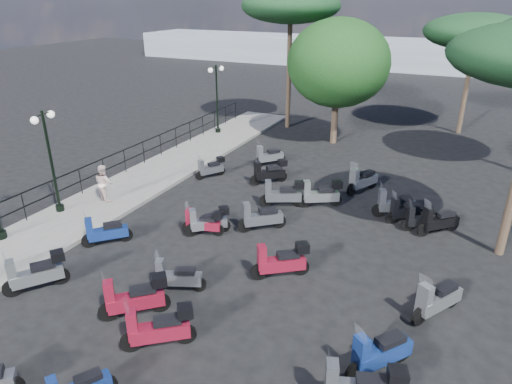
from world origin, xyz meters
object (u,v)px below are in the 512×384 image
at_px(lamp_post_2, 217,95).
at_px(scooter_17, 362,181).
at_px(scooter_27, 437,300).
at_px(scooter_2, 105,232).
at_px(pedestrian_far, 104,183).
at_px(scooter_9, 203,223).
at_px(scooter_3, 208,222).
at_px(scooter_8, 159,329).
at_px(scooter_14, 177,277).
at_px(pine_0, 477,32).
at_px(scooter_4, 211,168).
at_px(scooter_22, 422,220).
at_px(scooter_15, 261,218).
at_px(scooter_10, 283,194).
at_px(lamp_post_1, 50,156).
at_px(scooter_23, 438,221).
at_px(scooter_11, 269,156).
at_px(broadleaf_tree, 338,63).
at_px(scooter_5, 269,173).
at_px(scooter_16, 321,194).
at_px(scooter_1, 36,274).
at_px(scooter_7, 135,298).
at_px(scooter_21, 281,261).
at_px(scooter_28, 406,211).
at_px(pine_2, 291,6).

xyz_separation_m(lamp_post_2, scooter_17, (9.84, -4.90, -1.88)).
bearing_deg(scooter_27, scooter_2, 36.21).
height_order(pedestrian_far, scooter_2, pedestrian_far).
bearing_deg(scooter_9, scooter_17, -49.53).
distance_m(scooter_2, scooter_3, 3.45).
distance_m(scooter_8, scooter_14, 2.27).
xyz_separation_m(pedestrian_far, pine_0, (12.23, 17.12, 4.93)).
height_order(scooter_4, scooter_9, scooter_9).
height_order(scooter_22, scooter_27, scooter_27).
xyz_separation_m(lamp_post_2, scooter_15, (7.40, -9.88, -1.90)).
height_order(scooter_3, scooter_10, scooter_10).
relative_size(lamp_post_1, scooter_10, 2.35).
xyz_separation_m(scooter_2, scooter_23, (9.98, 5.59, 0.02)).
bearing_deg(scooter_11, broadleaf_tree, -68.77).
bearing_deg(scooter_5, scooter_2, 114.10).
bearing_deg(scooter_16, scooter_11, 16.44).
relative_size(scooter_4, scooter_27, 0.81).
height_order(scooter_1, scooter_3, scooter_1).
height_order(pedestrian_far, scooter_15, pedestrian_far).
relative_size(lamp_post_1, scooter_16, 2.43).
xyz_separation_m(lamp_post_2, scooter_9, (5.73, -11.03, -1.94)).
bearing_deg(scooter_17, scooter_8, 106.10).
relative_size(scooter_7, scooter_22, 1.04).
xyz_separation_m(scooter_5, scooter_8, (1.81, -10.52, 0.02)).
bearing_deg(scooter_22, scooter_14, 114.40).
bearing_deg(scooter_7, scooter_23, -81.74).
bearing_deg(scooter_1, lamp_post_1, -13.80).
bearing_deg(scooter_27, scooter_21, 32.65).
xyz_separation_m(scooter_4, scooter_28, (8.78, -0.81, -0.00)).
relative_size(scooter_7, scooter_14, 0.99).
distance_m(scooter_5, pine_2, 11.57).
bearing_deg(scooter_16, scooter_23, -125.67).
bearing_deg(scooter_10, scooter_22, -113.81).
bearing_deg(scooter_3, pine_0, -63.79).
bearing_deg(scooter_8, scooter_2, 16.82).
height_order(scooter_2, scooter_11, scooter_11).
bearing_deg(scooter_17, scooter_16, 89.37).
relative_size(lamp_post_2, pine_2, 0.48).
distance_m(scooter_16, scooter_27, 7.04).
bearing_deg(scooter_27, scooter_15, 10.79).
relative_size(scooter_7, scooter_28, 1.09).
xyz_separation_m(scooter_21, scooter_27, (4.33, 0.06, -0.03)).
distance_m(lamp_post_2, scooter_27, 18.32).
distance_m(scooter_16, pine_2, 13.55).
xyz_separation_m(scooter_10, scooter_16, (1.35, 0.64, -0.00)).
relative_size(scooter_1, scooter_5, 1.11).
bearing_deg(scooter_8, scooter_16, -44.30).
height_order(scooter_9, scooter_21, scooter_21).
height_order(scooter_10, pine_0, pine_0).
bearing_deg(broadleaf_tree, scooter_15, -86.51).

